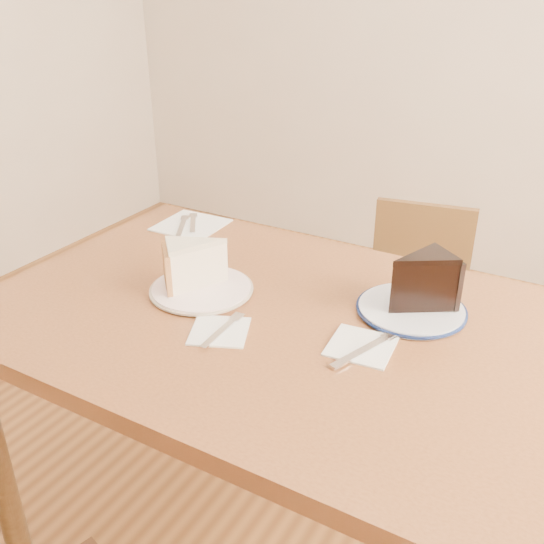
{
  "coord_description": "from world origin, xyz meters",
  "views": [
    {
      "loc": [
        0.54,
        -0.94,
        1.39
      ],
      "look_at": [
        -0.04,
        0.08,
        0.8
      ],
      "focal_mm": 40.0,
      "sensor_mm": 36.0,
      "label": 1
    }
  ],
  "objects_px": {
    "table": "(272,353)",
    "chocolate_cake": "(418,285)",
    "carrot_cake": "(199,265)",
    "plate_navy": "(411,309)",
    "chair_far": "(411,313)",
    "plate_cream": "(202,289)"
  },
  "relations": [
    {
      "from": "table",
      "to": "chocolate_cake",
      "type": "bearing_deg",
      "value": 29.97
    },
    {
      "from": "table",
      "to": "carrot_cake",
      "type": "distance_m",
      "value": 0.25
    },
    {
      "from": "table",
      "to": "plate_navy",
      "type": "height_order",
      "value": "plate_navy"
    },
    {
      "from": "chair_far",
      "to": "plate_cream",
      "type": "relative_size",
      "value": 3.39
    },
    {
      "from": "plate_cream",
      "to": "carrot_cake",
      "type": "height_order",
      "value": "carrot_cake"
    },
    {
      "from": "plate_navy",
      "to": "chocolate_cake",
      "type": "bearing_deg",
      "value": 9.76
    },
    {
      "from": "table",
      "to": "chair_far",
      "type": "bearing_deg",
      "value": 82.23
    },
    {
      "from": "plate_navy",
      "to": "table",
      "type": "bearing_deg",
      "value": -149.51
    },
    {
      "from": "plate_cream",
      "to": "chocolate_cake",
      "type": "xyz_separation_m",
      "value": [
        0.44,
        0.14,
        0.06
      ]
    },
    {
      "from": "chocolate_cake",
      "to": "table",
      "type": "bearing_deg",
      "value": 68.32
    },
    {
      "from": "table",
      "to": "carrot_cake",
      "type": "bearing_deg",
      "value": 175.94
    },
    {
      "from": "table",
      "to": "plate_cream",
      "type": "xyz_separation_m",
      "value": [
        -0.18,
        0.0,
        0.1
      ]
    },
    {
      "from": "chair_far",
      "to": "carrot_cake",
      "type": "height_order",
      "value": "carrot_cake"
    },
    {
      "from": "chocolate_cake",
      "to": "carrot_cake",
      "type": "bearing_deg",
      "value": 55.03
    },
    {
      "from": "table",
      "to": "chocolate_cake",
      "type": "relative_size",
      "value": 9.33
    },
    {
      "from": "plate_navy",
      "to": "carrot_cake",
      "type": "distance_m",
      "value": 0.46
    },
    {
      "from": "plate_cream",
      "to": "chair_far",
      "type": "bearing_deg",
      "value": 68.79
    },
    {
      "from": "plate_cream",
      "to": "carrot_cake",
      "type": "distance_m",
      "value": 0.05
    },
    {
      "from": "carrot_cake",
      "to": "chocolate_cake",
      "type": "height_order",
      "value": "chocolate_cake"
    },
    {
      "from": "plate_cream",
      "to": "plate_navy",
      "type": "height_order",
      "value": "same"
    },
    {
      "from": "carrot_cake",
      "to": "chocolate_cake",
      "type": "relative_size",
      "value": 1.0
    },
    {
      "from": "carrot_cake",
      "to": "table",
      "type": "bearing_deg",
      "value": 42.67
    }
  ]
}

